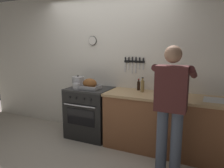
{
  "coord_description": "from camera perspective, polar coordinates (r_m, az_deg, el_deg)",
  "views": [
    {
      "loc": [
        1.74,
        -2.27,
        1.67
      ],
      "look_at": [
        0.29,
        0.85,
        1.04
      ],
      "focal_mm": 34.66,
      "sensor_mm": 36.0,
      "label": 1
    }
  ],
  "objects": [
    {
      "name": "wall_back",
      "position": [
        4.03,
        -0.72,
        5.17
      ],
      "size": [
        6.0,
        0.13,
        2.6
      ],
      "color": "white",
      "rests_on": "ground"
    },
    {
      "name": "roasting_pan",
      "position": [
        3.78,
        -5.87,
        -0.05
      ],
      "size": [
        0.35,
        0.26,
        0.19
      ],
      "color": "#B7B7BC",
      "rests_on": "stove"
    },
    {
      "name": "bottle_wine_red",
      "position": [
        3.51,
        12.72,
        -0.25
      ],
      "size": [
        0.08,
        0.08,
        0.32
      ],
      "color": "#47141E",
      "rests_on": "counter_block"
    },
    {
      "name": "counter_block",
      "position": [
        3.52,
        14.96,
        -10.11
      ],
      "size": [
        2.03,
        0.65,
        0.9
      ],
      "color": "brown",
      "rests_on": "ground"
    },
    {
      "name": "bottle_soy_sauce",
      "position": [
        3.69,
        7.02,
        -0.39
      ],
      "size": [
        0.05,
        0.05,
        0.2
      ],
      "color": "black",
      "rests_on": "counter_block"
    },
    {
      "name": "cutting_board",
      "position": [
        3.3,
        15.52,
        -3.3
      ],
      "size": [
        0.36,
        0.24,
        0.02
      ],
      "primitive_type": "cube",
      "color": "tan",
      "rests_on": "counter_block"
    },
    {
      "name": "bottle_vinegar",
      "position": [
        3.56,
        8.04,
        -0.5
      ],
      "size": [
        0.06,
        0.06,
        0.24
      ],
      "color": "#997F4C",
      "rests_on": "counter_block"
    },
    {
      "name": "ground_plane",
      "position": [
        3.31,
        -11.51,
        -20.07
      ],
      "size": [
        8.0,
        8.0,
        0.0
      ],
      "primitive_type": "plane",
      "color": "#A89E8E"
    },
    {
      "name": "bottle_hot_sauce",
      "position": [
        3.54,
        15.23,
        -1.12
      ],
      "size": [
        0.04,
        0.04,
        0.2
      ],
      "color": "red",
      "rests_on": "counter_block"
    },
    {
      "name": "stock_pot",
      "position": [
        3.99,
        -8.93,
        0.56
      ],
      "size": [
        0.21,
        0.21,
        0.22
      ],
      "color": "#B7B7BC",
      "rests_on": "stove"
    },
    {
      "name": "stove",
      "position": [
        3.99,
        -5.84,
        -7.41
      ],
      "size": [
        0.76,
        0.67,
        0.9
      ],
      "color": "black",
      "rests_on": "ground"
    },
    {
      "name": "person_cook",
      "position": [
        2.79,
        15.31,
        -4.86
      ],
      "size": [
        0.51,
        0.63,
        1.66
      ],
      "rotation": [
        0.0,
        0.0,
        1.72
      ],
      "color": "#4C566B",
      "rests_on": "ground"
    },
    {
      "name": "saucepan",
      "position": [
        3.82,
        -9.36,
        -0.58
      ],
      "size": [
        0.13,
        0.13,
        0.1
      ],
      "color": "#B7B7BC",
      "rests_on": "stove"
    }
  ]
}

